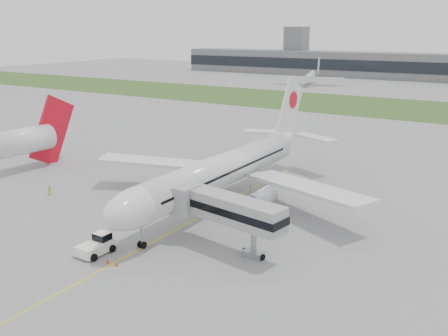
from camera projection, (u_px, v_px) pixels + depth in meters
The scene contains 13 objects.
ground at pixel (209, 212), 74.33m from camera, with size 600.00×600.00×0.00m, color gray.
apron_markings at pixel (189, 223), 70.24m from camera, with size 70.00×70.00×0.04m, color yellow, non-canonical shape.
grass_strip at pixel (401, 108), 172.39m from camera, with size 600.00×50.00×0.02m, color #2F5921.
control_tower at pixel (295, 73), 309.85m from camera, with size 12.00×12.00×56.00m, color slate, non-canonical shape.
airliner at pixel (226, 168), 76.79m from camera, with size 48.13×53.95×17.88m.
pushback_tug at pixel (97, 245), 60.48m from camera, with size 3.13×4.55×2.30m.
jet_bridge at pixel (224, 209), 60.38m from camera, with size 15.81×5.61×7.21m.
safety_cone_left at pixel (108, 261), 58.01m from camera, with size 0.37×0.37×0.51m, color red.
safety_cone_right at pixel (117, 264), 57.29m from camera, with size 0.36×0.36×0.50m, color red.
ground_crew_near at pixel (90, 253), 58.84m from camera, with size 0.55×0.36×1.51m, color #BFE325.
ground_crew_far at pixel (50, 190), 81.74m from camera, with size 0.82×0.64×1.69m, color #BAFF2A.
neighbor_aircraft at pixel (29, 139), 96.27m from camera, with size 5.46×17.89×14.61m.
distant_aircraft_left at pixel (309, 85), 245.00m from camera, with size 32.29×28.49×12.35m, color silver, non-canonical shape.
Camera 1 is at (38.93, -58.05, 26.23)m, focal length 40.00 mm.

